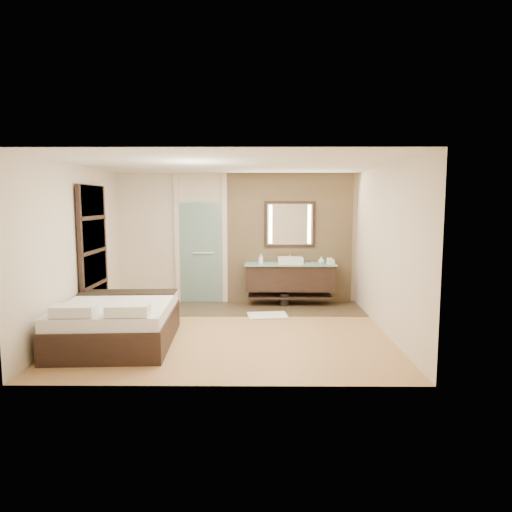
{
  "coord_description": "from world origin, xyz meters",
  "views": [
    {
      "loc": [
        0.47,
        -7.29,
        2.11
      ],
      "look_at": [
        0.41,
        0.6,
        1.17
      ],
      "focal_mm": 32.0,
      "sensor_mm": 36.0,
      "label": 1
    }
  ],
  "objects_px": {
    "bed": "(117,323)",
    "waste_bin": "(284,300)",
    "vanity": "(290,277)",
    "mirror_unit": "(290,224)"
  },
  "relations": [
    {
      "from": "bed",
      "to": "waste_bin",
      "type": "xyz_separation_m",
      "value": [
        2.63,
        2.52,
        -0.19
      ]
    },
    {
      "from": "vanity",
      "to": "mirror_unit",
      "type": "distance_m",
      "value": 1.1
    },
    {
      "from": "vanity",
      "to": "waste_bin",
      "type": "xyz_separation_m",
      "value": [
        -0.12,
        -0.07,
        -0.45
      ]
    },
    {
      "from": "vanity",
      "to": "waste_bin",
      "type": "height_order",
      "value": "vanity"
    },
    {
      "from": "mirror_unit",
      "to": "waste_bin",
      "type": "bearing_deg",
      "value": -112.11
    },
    {
      "from": "vanity",
      "to": "mirror_unit",
      "type": "height_order",
      "value": "mirror_unit"
    },
    {
      "from": "bed",
      "to": "waste_bin",
      "type": "distance_m",
      "value": 3.64
    },
    {
      "from": "vanity",
      "to": "waste_bin",
      "type": "bearing_deg",
      "value": -151.36
    },
    {
      "from": "vanity",
      "to": "bed",
      "type": "bearing_deg",
      "value": -136.73
    },
    {
      "from": "bed",
      "to": "mirror_unit",
      "type": "bearing_deg",
      "value": 42.73
    }
  ]
}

